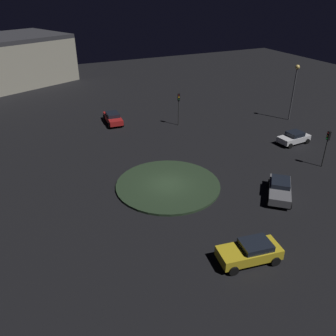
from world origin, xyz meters
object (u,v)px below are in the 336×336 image
Objects in this scene: car_yellow at (250,251)px; car_red at (113,118)px; car_white at (294,138)px; traffic_light_south at (327,142)px; streetlamp_south at (295,82)px; car_grey at (280,189)px; traffic_light_southeast at (179,103)px.

car_red is at bearing -80.26° from car_yellow.
traffic_light_south is (-5.81, 1.56, 2.06)m from car_white.
car_white is 0.88× the size of car_yellow.
streetlamp_south is (12.21, -6.69, 2.41)m from traffic_light_south.
car_yellow is at bearing -12.03° from car_grey.
streetlamp_south reaches higher than car_grey.
traffic_light_southeast is at bearing 72.59° from streetlamp_south.
car_grey is 8.48m from traffic_light_south.
car_yellow is 1.05× the size of traffic_light_southeast.
traffic_light_southeast is (-4.43, -7.63, 2.27)m from car_red.
car_grey is 1.18× the size of traffic_light_south.
car_yellow reaches higher than car_white.
car_red is 9.11m from traffic_light_southeast.
traffic_light_southeast is at bearing 127.56° from car_white.
car_yellow is 1.15× the size of traffic_light_south.
car_yellow is 17.34m from traffic_light_south.
car_white is 6.36m from traffic_light_south.
car_red is 0.62× the size of streetlamp_south.
car_yellow is 0.60× the size of streetlamp_south.
car_grey and car_white have the same top height.
car_red is at bearing 67.98° from streetlamp_south.
car_white is at bearing -93.63° from traffic_light_south.
car_yellow is 30.18m from streetlamp_south.
traffic_light_southeast reaches higher than car_grey.
traffic_light_south is at bearing 151.27° from streetlamp_south.
streetlamp_south is at bearing 102.81° from traffic_light_southeast.
car_red is at bearing 134.55° from car_white.
car_grey is 12.57m from car_white.
car_grey is 21.18m from streetlamp_south.
traffic_light_southeast is 18.70m from traffic_light_south.
car_grey is at bearing 135.46° from streetlamp_south.
car_yellow is at bearing -144.03° from car_white.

